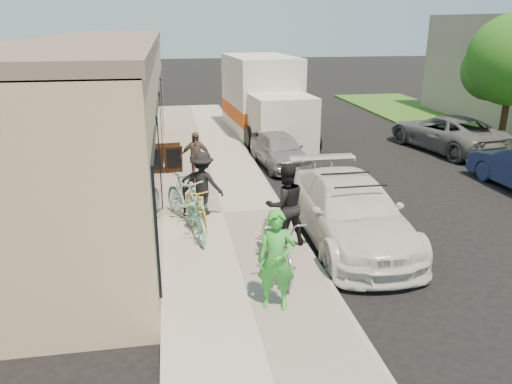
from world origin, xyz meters
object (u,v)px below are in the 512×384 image
bike_rack (189,190)px  sedan_white (350,211)px  man_standing (285,205)px  cruiser_bike_c (196,205)px  far_car_gray (446,132)px  sandwich_board (173,158)px  bystander_a (203,184)px  moving_truck (264,102)px  bystander_b (196,157)px  tandem_bike (277,242)px  sedan_silver (279,150)px  woman_rider (276,260)px  cruiser_bike_a (186,199)px  cruiser_bike_b (196,216)px  median_tree (512,63)px

bike_rack → sedan_white: sedan_white is taller
man_standing → cruiser_bike_c: 2.32m
sedan_white → far_car_gray: 9.89m
sandwich_board → bystander_a: (0.68, -3.78, 0.34)m
moving_truck → cruiser_bike_c: bearing=-113.6°
sedan_white → bystander_b: bearing=125.8°
man_standing → bystander_b: (-1.61, 4.75, -0.14)m
sandwich_board → tandem_bike: bearing=-81.3°
sedan_silver → man_standing: man_standing is taller
sandwich_board → far_car_gray: bearing=3.7°
woman_rider → cruiser_bike_c: size_ratio=1.07×
cruiser_bike_a → bystander_a: bearing=16.9°
moving_truck → woman_rider: 13.74m
sedan_silver → bystander_b: size_ratio=2.27×
tandem_bike → cruiser_bike_b: size_ratio=1.23×
moving_truck → cruiser_bike_b: size_ratio=3.86×
bystander_b → tandem_bike: bearing=-74.8°
man_standing → cruiser_bike_b: 2.03m
sedan_white → cruiser_bike_c: bearing=161.8°
woman_rider → cruiser_bike_c: (-1.11, 3.80, -0.37)m
cruiser_bike_c → bike_rack: bearing=83.9°
tandem_bike → man_standing: 1.22m
sedan_silver → far_car_gray: far_car_gray is taller
cruiser_bike_c → moving_truck: bearing=56.8°
sedan_white → cruiser_bike_c: size_ratio=3.10×
man_standing → sedan_white: bearing=-179.2°
sandwich_board → moving_truck: 6.64m
man_standing → cruiser_bike_a: 2.64m
median_tree → bike_rack: bearing=-158.8°
median_tree → woman_rider: (-10.43, -9.19, -2.27)m
sandwich_board → sedan_silver: bearing=3.4°
woman_rider → sedan_silver: bearing=94.5°
far_car_gray → cruiser_bike_c: size_ratio=3.01×
bike_rack → cruiser_bike_a: cruiser_bike_a is taller
sandwich_board → cruiser_bike_a: 4.20m
moving_truck → bystander_b: size_ratio=4.57×
moving_truck → man_standing: size_ratio=3.87×
bike_rack → sandwich_board: bike_rack is taller
sedan_silver → moving_truck: moving_truck is taller
moving_truck → bystander_b: bearing=-121.0°
bike_rack → sedan_white: size_ratio=0.19×
woman_rider → bystander_b: 7.21m
cruiser_bike_b → cruiser_bike_c: bearing=79.1°
bike_rack → sedan_silver: sedan_silver is taller
bike_rack → bystander_a: bystander_a is taller
cruiser_bike_b → cruiser_bike_c: (0.02, 0.63, 0.01)m
cruiser_bike_a → cruiser_bike_b: cruiser_bike_a is taller
far_car_gray → cruiser_bike_a: size_ratio=2.56×
bike_rack → sandwich_board: size_ratio=1.07×
bystander_a → sandwich_board: bearing=-52.0°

